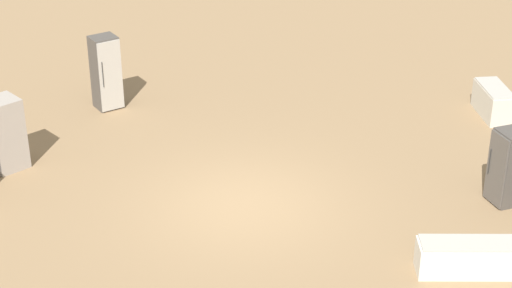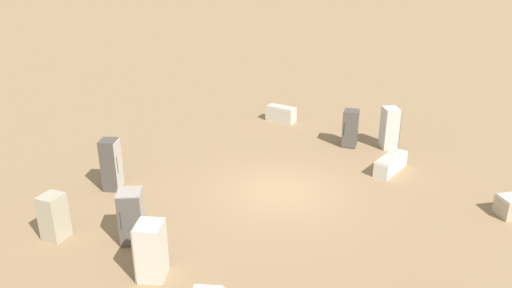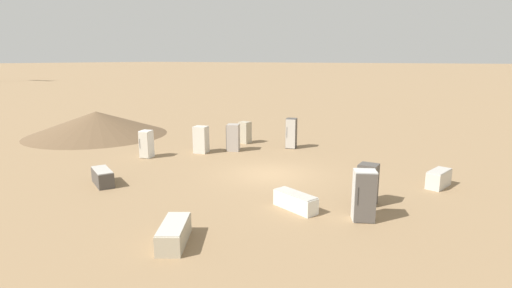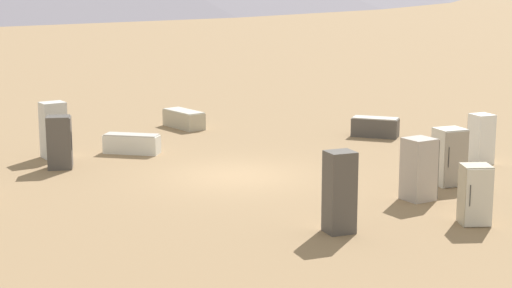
# 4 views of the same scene
# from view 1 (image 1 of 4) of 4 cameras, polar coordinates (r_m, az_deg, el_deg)

# --- Properties ---
(ground_plane) EXTENTS (1000.00, 1000.00, 0.00)m
(ground_plane) POSITION_cam_1_polar(r_m,az_deg,el_deg) (17.70, -0.86, -4.07)
(ground_plane) COLOR #937551
(discarded_fridge_2) EXTENTS (0.94, 1.55, 0.77)m
(discarded_fridge_2) POSITION_cam_1_polar(r_m,az_deg,el_deg) (22.25, 15.54, 2.76)
(discarded_fridge_2) COLOR beige
(discarded_fridge_2) RESTS_ON ground_plane
(discarded_fridge_3) EXTENTS (0.96, 0.93, 1.65)m
(discarded_fridge_3) POSITION_cam_1_polar(r_m,az_deg,el_deg) (19.55, -16.45, 0.64)
(discarded_fridge_3) COLOR #A89E93
(discarded_fridge_3) RESTS_ON ground_plane
(discarded_fridge_4) EXTENTS (0.75, 0.73, 1.90)m
(discarded_fridge_4) POSITION_cam_1_polar(r_m,az_deg,el_deg) (22.01, -9.97, 4.71)
(discarded_fridge_4) COLOR #4C4742
(discarded_fridge_4) RESTS_ON ground_plane
(discarded_fridge_6) EXTENTS (1.92, 1.18, 0.64)m
(discarded_fridge_6) POSITION_cam_1_polar(r_m,az_deg,el_deg) (15.98, 13.95, -7.35)
(discarded_fridge_6) COLOR silver
(discarded_fridge_6) RESTS_ON ground_plane
(discarded_fridge_10) EXTENTS (0.75, 0.62, 1.61)m
(discarded_fridge_10) POSITION_cam_1_polar(r_m,az_deg,el_deg) (18.20, 16.61, -1.46)
(discarded_fridge_10) COLOR #4C4742
(discarded_fridge_10) RESTS_ON ground_plane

